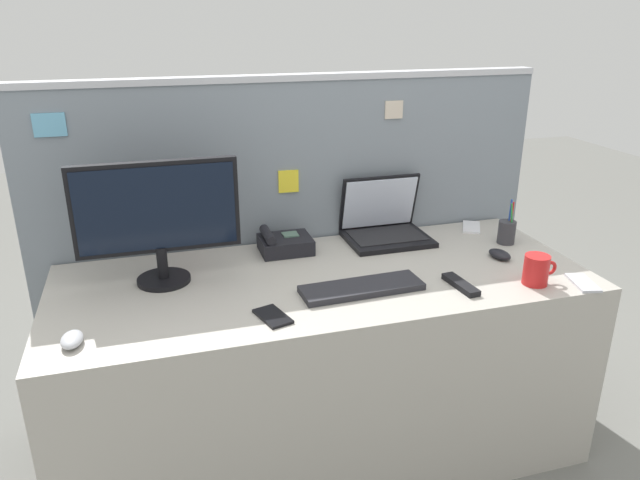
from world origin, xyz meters
TOP-DOWN VIEW (x-y plane):
  - ground_plane at (0.00, 0.00)m, footprint 10.00×10.00m
  - desk at (0.00, 0.00)m, footprint 1.87×0.76m
  - cubicle_divider at (-0.00, 0.42)m, footprint 2.06×0.07m
  - desktop_monitor at (-0.54, 0.13)m, footprint 0.54×0.18m
  - laptop at (0.35, 0.30)m, footprint 0.33×0.27m
  - desk_phone at (-0.08, 0.27)m, footprint 0.20×0.16m
  - keyboard_main at (0.09, -0.14)m, footprint 0.42×0.15m
  - computer_mouse_right_hand at (0.69, -0.03)m, footprint 0.08×0.11m
  - computer_mouse_left_hand at (-0.81, -0.24)m, footprint 0.07×0.10m
  - pen_cup at (0.80, 0.10)m, footprint 0.07×0.07m
  - cell_phone_black_slab at (-0.24, -0.24)m, footprint 0.11×0.15m
  - cell_phone_silver_slab at (0.83, -0.31)m, footprint 0.10×0.16m
  - cell_phone_white_slab at (0.75, 0.30)m, footprint 0.13×0.16m
  - tv_remote at (0.42, -0.21)m, footprint 0.06×0.17m
  - coffee_mug at (0.68, -0.26)m, footprint 0.12×0.09m

SIDE VIEW (x-z plane):
  - ground_plane at x=0.00m, z-range 0.00..0.00m
  - desk at x=0.00m, z-range 0.00..0.73m
  - cubicle_divider at x=0.00m, z-range 0.00..1.38m
  - cell_phone_black_slab at x=-0.24m, z-range 0.73..0.74m
  - cell_phone_silver_slab at x=0.83m, z-range 0.73..0.74m
  - cell_phone_white_slab at x=0.75m, z-range 0.73..0.74m
  - tv_remote at x=0.42m, z-range 0.73..0.75m
  - keyboard_main at x=0.09m, z-range 0.73..0.75m
  - computer_mouse_right_hand at x=0.69m, z-range 0.73..0.76m
  - computer_mouse_left_hand at x=-0.81m, z-range 0.73..0.76m
  - desk_phone at x=-0.08m, z-range 0.72..0.81m
  - pen_cup at x=0.80m, z-range 0.69..0.87m
  - coffee_mug at x=0.68m, z-range 0.73..0.83m
  - laptop at x=0.35m, z-range 0.66..0.92m
  - desktop_monitor at x=-0.54m, z-range 0.76..1.18m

